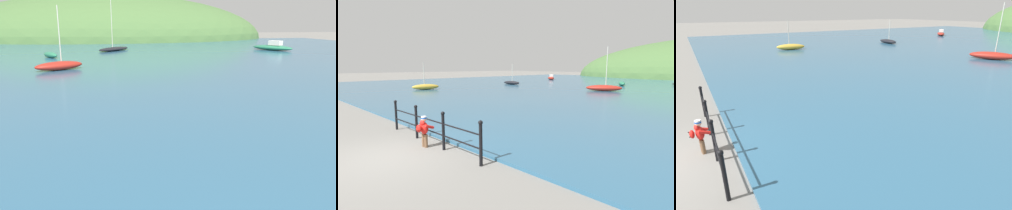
{
  "view_description": "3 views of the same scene",
  "coord_description": "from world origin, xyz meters",
  "views": [
    {
      "loc": [
        -1.54,
        -1.12,
        3.36
      ],
      "look_at": [
        0.1,
        7.03,
        1.24
      ],
      "focal_mm": 35.0,
      "sensor_mm": 36.0,
      "label": 1
    },
    {
      "loc": [
        7.5,
        -2.54,
        2.57
      ],
      "look_at": [
        -0.2,
        4.89,
        0.97
      ],
      "focal_mm": 28.0,
      "sensor_mm": 36.0,
      "label": 2
    },
    {
      "loc": [
        7.58,
        1.24,
        3.81
      ],
      "look_at": [
        0.51,
        5.52,
        0.84
      ],
      "focal_mm": 28.0,
      "sensor_mm": 36.0,
      "label": 3
    }
  ],
  "objects": [
    {
      "name": "boat_white_sailboat",
      "position": [
        -21.74,
        37.29,
        0.41
      ],
      "size": [
        3.07,
        3.15,
        0.97
      ],
      "color": "maroon",
      "rests_on": "water"
    },
    {
      "name": "iron_railing",
      "position": [
        -0.37,
        1.5,
        0.64
      ],
      "size": [
        5.62,
        0.12,
        1.21
      ],
      "color": "black",
      "rests_on": "ground"
    },
    {
      "name": "boat_mid_harbor",
      "position": [
        -4.49,
        22.62,
        0.42
      ],
      "size": [
        3.48,
        2.62,
        4.35
      ],
      "color": "maroon",
      "rests_on": "water"
    },
    {
      "name": "boat_nearest_quay",
      "position": [
        -18.42,
        10.6,
        0.4
      ],
      "size": [
        1.46,
        2.95,
        2.83
      ],
      "color": "gold",
      "rests_on": "water"
    },
    {
      "name": "boat_far_right",
      "position": [
        -17.71,
        22.83,
        0.34
      ],
      "size": [
        2.88,
        1.03,
        2.74
      ],
      "color": "black",
      "rests_on": "water"
    },
    {
      "name": "child_in_coat",
      "position": [
        -0.12,
        1.19,
        0.61
      ],
      "size": [
        0.41,
        0.55,
        1.0
      ],
      "color": "brown",
      "rests_on": "ground"
    }
  ]
}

